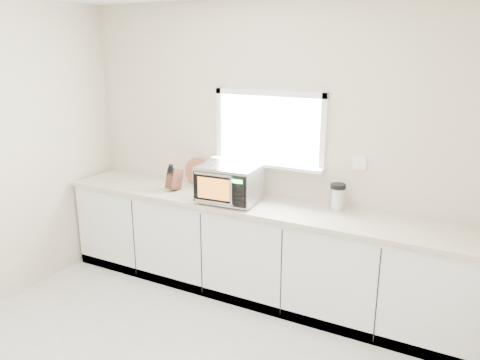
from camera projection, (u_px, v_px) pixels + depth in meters
The scene contains 7 objects.
back_wall at pixel (270, 148), 4.38m from camera, with size 4.00×0.17×2.70m.
cabinets at pixel (255, 250), 4.38m from camera, with size 3.92×0.60×0.88m, color white.
countertop at pixel (255, 204), 4.25m from camera, with size 3.92×0.64×0.04m, color beige.
microwave at pixel (229, 183), 4.21m from camera, with size 0.55×0.45×0.34m.
knife_block at pixel (174, 179), 4.57m from camera, with size 0.11×0.20×0.27m.
cutting_board at pixel (197, 171), 4.77m from camera, with size 0.27×0.27×0.02m, color #96583A.
coffee_grinder at pixel (338, 197), 4.02m from camera, with size 0.16×0.16×0.24m.
Camera 1 is at (1.78, -1.92, 2.28)m, focal length 35.00 mm.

